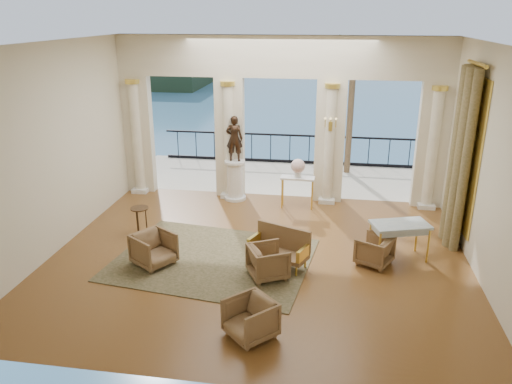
% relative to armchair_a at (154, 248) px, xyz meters
% --- Properties ---
extents(floor, '(9.00, 9.00, 0.00)m').
position_rel_armchair_a_xyz_m(floor, '(2.12, 0.65, -0.39)').
color(floor, '#553114').
rests_on(floor, ground).
extents(room_walls, '(9.00, 9.00, 9.00)m').
position_rel_armchair_a_xyz_m(room_walls, '(2.12, -0.47, 2.49)').
color(room_walls, '#EBE3C5').
rests_on(room_walls, ground).
extents(arcade, '(9.00, 0.56, 4.50)m').
position_rel_armchair_a_xyz_m(arcade, '(2.12, 4.47, 2.19)').
color(arcade, beige).
rests_on(arcade, ground).
extents(terrace, '(10.00, 3.60, 0.10)m').
position_rel_armchair_a_xyz_m(terrace, '(2.12, 6.45, -0.44)').
color(terrace, beige).
rests_on(terrace, ground).
extents(balustrade, '(9.00, 0.06, 1.03)m').
position_rel_armchair_a_xyz_m(balustrade, '(2.12, 8.05, 0.02)').
color(balustrade, black).
rests_on(balustrade, terrace).
extents(palm_tree, '(2.00, 2.00, 4.50)m').
position_rel_armchair_a_xyz_m(palm_tree, '(4.12, 7.25, 3.70)').
color(palm_tree, '#4C3823').
rests_on(palm_tree, terrace).
extents(headland, '(22.00, 18.00, 6.00)m').
position_rel_armchair_a_xyz_m(headland, '(-27.88, 70.65, -3.39)').
color(headland, black).
rests_on(headland, sea).
extents(sea, '(160.00, 160.00, 0.00)m').
position_rel_armchair_a_xyz_m(sea, '(2.12, 60.65, -6.39)').
color(sea, teal).
rests_on(sea, ground).
extents(curtain, '(0.33, 1.40, 4.09)m').
position_rel_armchair_a_xyz_m(curtain, '(6.41, 2.15, 1.63)').
color(curtain, brown).
rests_on(curtain, ground).
extents(window_frame, '(0.04, 1.60, 3.40)m').
position_rel_armchair_a_xyz_m(window_frame, '(6.59, 2.15, 1.71)').
color(window_frame, '#E2BE4A').
rests_on(window_frame, room_walls).
extents(wall_sconce, '(0.30, 0.11, 0.33)m').
position_rel_armchair_a_xyz_m(wall_sconce, '(3.52, 4.16, 1.84)').
color(wall_sconce, '#E2BE4A').
rests_on(wall_sconce, arcade).
extents(rug, '(4.48, 3.69, 0.02)m').
position_rel_armchair_a_xyz_m(rug, '(1.18, 0.40, -0.38)').
color(rug, '#31381D').
rests_on(rug, ground).
extents(armchair_a, '(1.01, 1.02, 0.78)m').
position_rel_armchair_a_xyz_m(armchair_a, '(0.00, 0.00, 0.00)').
color(armchair_a, '#3F3019').
rests_on(armchair_a, ground).
extents(armchair_b, '(0.98, 0.98, 0.74)m').
position_rel_armchair_a_xyz_m(armchair_b, '(2.42, -2.15, -0.02)').
color(armchair_b, '#3F3019').
rests_on(armchair_b, ground).
extents(armchair_c, '(0.86, 0.88, 0.69)m').
position_rel_armchair_a_xyz_m(armchair_c, '(4.59, 0.75, -0.05)').
color(armchair_c, '#3F3019').
rests_on(armchair_c, ground).
extents(armchair_d, '(0.93, 0.95, 0.74)m').
position_rel_armchair_a_xyz_m(armchair_d, '(2.45, -0.14, -0.02)').
color(armchair_d, '#3F3019').
rests_on(armchair_d, ground).
extents(settee, '(1.36, 0.97, 0.83)m').
position_rel_armchair_a_xyz_m(settee, '(2.63, 0.43, 0.02)').
color(settee, '#3F3019').
rests_on(settee, ground).
extents(game_table, '(1.34, 0.99, 0.82)m').
position_rel_armchair_a_xyz_m(game_table, '(5.12, 1.09, 0.35)').
color(game_table, '#91A8B4').
rests_on(game_table, ground).
extents(pedestal, '(0.62, 0.62, 1.14)m').
position_rel_armchair_a_xyz_m(pedestal, '(0.92, 4.15, 0.16)').
color(pedestal, silver).
rests_on(pedestal, ground).
extents(statue, '(0.48, 0.33, 1.27)m').
position_rel_armchair_a_xyz_m(statue, '(0.92, 4.15, 1.39)').
color(statue, black).
rests_on(statue, pedestal).
extents(console_table, '(0.93, 0.39, 0.87)m').
position_rel_armchair_a_xyz_m(console_table, '(2.72, 3.79, 0.33)').
color(console_table, silver).
rests_on(console_table, ground).
extents(urn, '(0.38, 0.38, 0.50)m').
position_rel_armchair_a_xyz_m(urn, '(2.72, 3.79, 0.76)').
color(urn, silver).
rests_on(urn, console_table).
extents(side_table, '(0.43, 0.43, 0.70)m').
position_rel_armchair_a_xyz_m(side_table, '(-0.83, 1.39, 0.21)').
color(side_table, black).
rests_on(side_table, ground).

